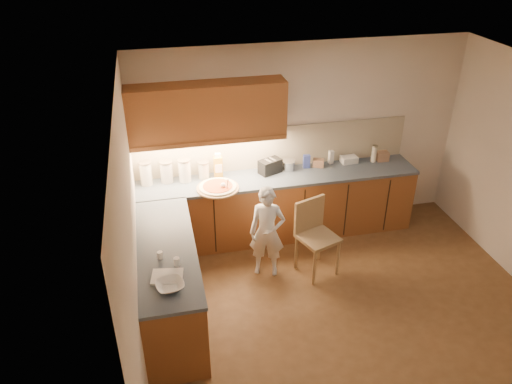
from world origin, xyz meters
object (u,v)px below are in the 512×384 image
Objects in this scene: pizza_on_board at (218,187)px; child at (267,232)px; wooden_chair at (314,231)px; oil_jug at (218,166)px; toaster at (270,166)px.

child is (0.49, -0.62, -0.35)m from pizza_on_board.
wooden_chair is at bearing 12.21° from child.
pizza_on_board is 1.33m from wooden_chair.
wooden_chair is 1.52m from oil_jug.
pizza_on_board is 0.45× the size of child.
toaster is at bearing 21.47° from pizza_on_board.
toaster is (0.26, 0.91, 0.42)m from child.
child is 1.24× the size of wooden_chair.
pizza_on_board reaches higher than wooden_chair.
child is 3.49× the size of oil_jug.
oil_jug reaches higher than child.
pizza_on_board is at bearing -99.91° from oil_jug.
child is 1.14m from oil_jug.
child reaches higher than wooden_chair.
pizza_on_board is 1.57× the size of oil_jug.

